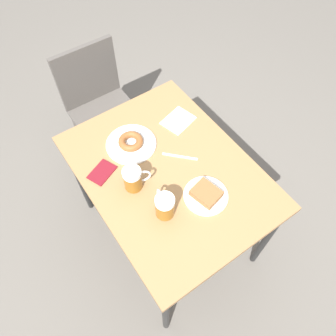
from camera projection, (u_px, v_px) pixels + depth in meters
ground_plane at (168, 231)px, 2.18m from camera, size 8.00×8.00×0.00m
table at (168, 178)px, 1.61m from camera, size 0.75×1.00×0.75m
chair at (98, 99)px, 2.12m from camera, size 0.40×0.40×0.86m
plate_with_cake at (206, 195)px, 1.46m from camera, size 0.20×0.20×0.04m
plate_with_donut at (131, 143)px, 1.62m from camera, size 0.25×0.25×0.04m
beer_mug_left at (133, 179)px, 1.46m from camera, size 0.13×0.08×0.12m
beer_mug_center at (165, 206)px, 1.38m from camera, size 0.08×0.13×0.12m
napkin_folded at (178, 120)px, 1.72m from camera, size 0.19×0.16×0.00m
fork at (180, 156)px, 1.60m from camera, size 0.13×0.13×0.00m
passport_near_edge at (102, 172)px, 1.54m from camera, size 0.15×0.13×0.01m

